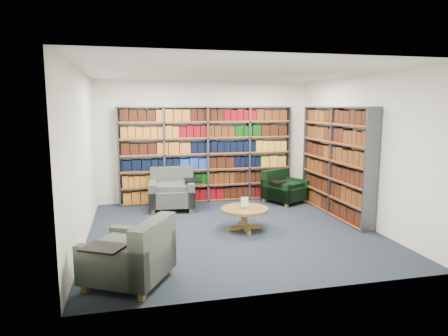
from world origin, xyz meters
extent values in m
cube|color=black|center=(0.00, 0.00, -0.01)|extent=(5.00, 5.00, 0.01)
cube|color=white|center=(0.00, 0.00, 2.80)|extent=(5.00, 5.00, 0.01)
cube|color=white|center=(0.00, 2.50, 1.40)|extent=(5.00, 0.01, 2.80)
cube|color=white|center=(0.00, -2.50, 1.40)|extent=(5.00, 0.01, 2.80)
cube|color=white|center=(-2.50, 0.00, 1.40)|extent=(0.01, 5.00, 2.80)
cube|color=white|center=(2.50, 0.00, 1.40)|extent=(0.01, 5.00, 2.80)
cube|color=#47494F|center=(0.00, 2.34, 1.10)|extent=(4.00, 0.28, 2.20)
cube|color=silver|center=(0.00, 2.47, 1.10)|extent=(4.00, 0.02, 2.20)
cube|color=#D84C0A|center=(0.00, 2.21, 1.10)|extent=(4.00, 0.01, 2.20)
cube|color=#9D5B1B|center=(0.00, 2.34, 0.18)|extent=(3.88, 0.21, 0.29)
cube|color=#9D5B1B|center=(0.00, 2.34, 0.54)|extent=(3.88, 0.21, 0.29)
cube|color=black|center=(0.00, 2.34, 0.91)|extent=(3.88, 0.21, 0.29)
cube|color=black|center=(0.00, 2.34, 1.28)|extent=(3.88, 0.21, 0.29)
cube|color=#9D5B1B|center=(0.00, 2.34, 1.64)|extent=(3.88, 0.21, 0.29)
cube|color=black|center=(0.00, 2.34, 2.01)|extent=(3.88, 0.21, 0.29)
cube|color=#47494F|center=(2.34, 0.60, 1.10)|extent=(0.28, 2.50, 2.20)
cube|color=silver|center=(2.47, 0.60, 1.10)|extent=(0.02, 2.50, 2.20)
cube|color=#D84C0A|center=(2.21, 0.60, 1.10)|extent=(0.02, 2.50, 2.20)
cube|color=#46210C|center=(2.34, 0.60, 0.18)|extent=(0.21, 2.38, 0.29)
cube|color=black|center=(2.34, 0.60, 0.54)|extent=(0.21, 2.38, 0.29)
cube|color=#46210C|center=(2.34, 0.60, 0.91)|extent=(0.21, 2.38, 0.29)
cube|color=black|center=(2.34, 0.60, 1.28)|extent=(0.21, 2.38, 0.29)
cube|color=#46210C|center=(2.34, 0.60, 1.64)|extent=(0.21, 2.38, 0.29)
cube|color=#46210C|center=(2.34, 0.60, 2.01)|extent=(0.21, 2.38, 0.29)
cube|color=#071B33|center=(-0.88, 1.80, 0.28)|extent=(1.05, 1.05, 0.34)
cube|color=#071B33|center=(-0.84, 2.17, 0.49)|extent=(0.97, 0.31, 0.76)
cube|color=#071B33|center=(-1.28, 1.84, 0.36)|extent=(0.25, 0.97, 0.51)
cube|color=#071B33|center=(-0.48, 1.76, 0.36)|extent=(0.25, 0.97, 0.51)
cube|color=black|center=(-0.44, 1.70, 0.64)|extent=(0.41, 0.50, 0.03)
cube|color=olive|center=(-1.32, 1.45, 0.05)|extent=(0.08, 0.08, 0.11)
cube|color=olive|center=(-0.53, 1.37, 0.05)|extent=(0.08, 0.08, 0.11)
cube|color=olive|center=(-1.23, 2.23, 0.05)|extent=(0.08, 0.08, 0.11)
cube|color=olive|center=(-0.45, 2.15, 0.05)|extent=(0.08, 0.08, 0.11)
cube|color=black|center=(1.75, 1.80, 0.23)|extent=(1.09, 1.09, 0.29)
cube|color=black|center=(1.60, 2.08, 0.41)|extent=(0.80, 0.53, 0.65)
cube|color=black|center=(1.44, 1.64, 0.31)|extent=(0.49, 0.78, 0.43)
cube|color=black|center=(2.05, 1.96, 0.31)|extent=(0.49, 0.78, 0.43)
cube|color=black|center=(1.42, 1.58, 0.54)|extent=(0.45, 0.49, 0.02)
cube|color=olive|center=(1.60, 1.35, 0.05)|extent=(0.09, 0.09, 0.09)
cube|color=olive|center=(2.20, 1.66, 0.05)|extent=(0.09, 0.09, 0.09)
cube|color=olive|center=(1.30, 1.94, 0.05)|extent=(0.09, 0.09, 0.09)
cube|color=olive|center=(1.89, 2.25, 0.05)|extent=(0.09, 0.09, 0.09)
cube|color=#071B33|center=(-1.80, -1.80, 0.27)|extent=(1.25, 1.25, 0.33)
cube|color=#071B33|center=(-1.49, -1.97, 0.47)|extent=(0.63, 0.90, 0.74)
cube|color=#071B33|center=(-1.61, -1.46, 0.35)|extent=(0.88, 0.57, 0.49)
cube|color=#071B33|center=(-1.99, -2.14, 0.35)|extent=(0.88, 0.57, 0.49)
cube|color=black|center=(-2.06, -2.16, 0.61)|extent=(0.56, 0.52, 0.03)
cube|color=olive|center=(-1.95, -1.28, 0.05)|extent=(0.10, 0.10, 0.10)
cube|color=olive|center=(-2.32, -1.95, 0.05)|extent=(0.10, 0.10, 0.10)
cube|color=olive|center=(-1.28, -1.65, 0.05)|extent=(0.10, 0.10, 0.10)
cube|color=olive|center=(-1.65, -2.32, 0.05)|extent=(0.10, 0.10, 0.10)
cylinder|color=olive|center=(0.24, -0.02, 0.38)|extent=(0.86, 0.86, 0.05)
cylinder|color=olive|center=(0.24, -0.02, 0.19)|extent=(0.11, 0.11, 0.34)
cube|color=olive|center=(0.24, -0.02, 0.04)|extent=(0.62, 0.08, 0.06)
cube|color=olive|center=(0.24, -0.02, 0.04)|extent=(0.08, 0.62, 0.06)
cube|color=black|center=(0.24, -0.02, 0.41)|extent=(0.10, 0.05, 0.01)
cube|color=white|center=(0.24, -0.02, 0.51)|extent=(0.13, 0.01, 0.19)
cube|color=#145926|center=(0.24, -0.01, 0.51)|extent=(0.15, 0.00, 0.20)
camera|label=1|loc=(-1.71, -6.74, 2.22)|focal=32.00mm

